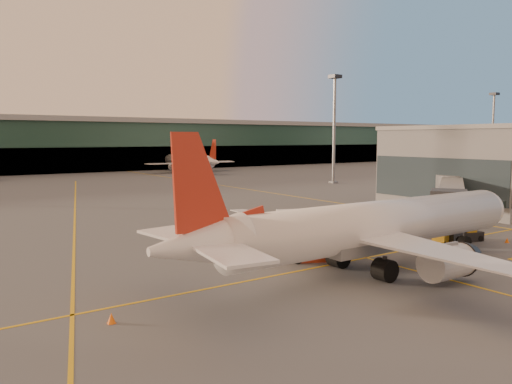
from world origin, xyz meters
TOP-DOWN VIEW (x-y plane):
  - ground at (0.00, 0.00)m, footprint 600.00×600.00m
  - taxi_markings at (-7.32, 44.49)m, footprint 100.12×173.00m
  - terminal at (0.00, 141.79)m, footprint 400.00×20.00m
  - gate_building at (41.93, 17.93)m, footprint 18.40×22.40m
  - mast_east_near at (55.00, 62.00)m, footprint 2.40×2.40m
  - mast_east_far at (130.00, 66.00)m, footprint 2.40×2.40m
  - main_airplane at (1.53, 1.57)m, footprint 36.71×32.96m
  - jet_bridge at (25.74, 10.54)m, footprint 22.87×16.48m
  - catering_truck at (0.45, 7.30)m, footprint 6.21×4.59m
  - gpu_cart at (15.56, 4.65)m, footprint 2.42×1.88m
  - pushback_tug at (19.43, 4.22)m, footprint 3.36×2.38m
  - cone_nose at (21.97, 1.32)m, footprint 0.41×0.41m
  - cone_tail at (-19.19, 2.30)m, footprint 0.50×0.50m
  - cone_wing_left at (-0.44, 18.45)m, footprint 0.44×0.44m

SIDE VIEW (x-z plane):
  - ground at x=0.00m, z-range 0.00..0.00m
  - taxi_markings at x=-7.32m, z-range 0.00..0.01m
  - cone_nose at x=21.97m, z-range -0.01..0.52m
  - cone_wing_left at x=-0.44m, z-range -0.01..0.55m
  - cone_tail at x=-19.19m, z-range -0.01..0.62m
  - gpu_cart at x=15.56m, z-range -0.02..1.23m
  - pushback_tug at x=19.43m, z-range -0.15..1.42m
  - catering_truck at x=0.45m, z-range 0.30..4.73m
  - main_airplane at x=1.53m, z-range -1.95..9.17m
  - jet_bridge at x=25.74m, z-range 1.04..6.65m
  - gate_building at x=41.93m, z-range -0.01..12.59m
  - terminal at x=0.00m, z-range -0.04..17.56m
  - mast_east_near at x=55.00m, z-range 2.06..27.66m
  - mast_east_far at x=130.00m, z-range 2.06..27.66m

